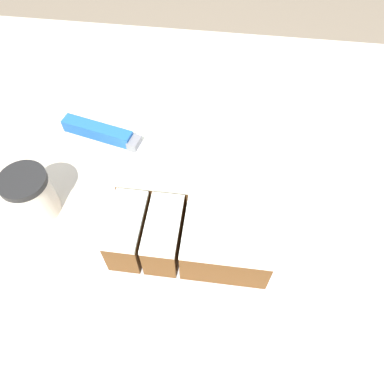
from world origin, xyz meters
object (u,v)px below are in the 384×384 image
Objects in this scene: knife at (117,138)px; coffee_cup at (28,194)px; cake at (194,191)px; cake_board at (192,206)px.

knife reaches higher than coffee_cup.
coffee_cup is at bearing -171.19° from cake.
coffee_cup reaches higher than cake_board.
cake is 0.26m from coffee_cup.
cake_board is 4.00× the size of coffee_cup.
cake_board is 0.26m from coffee_cup.
knife is at bearing 36.26° from coffee_cup.
cake reaches higher than cake_board.
cake is 0.76× the size of knife.
coffee_cup is at bearing -171.68° from cake_board.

